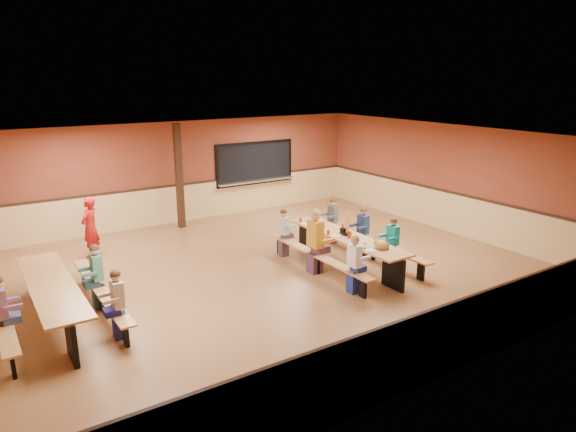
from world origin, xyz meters
TOP-DOWN VIEW (x-y plane):
  - ground at (0.00, 0.00)m, footprint 12.00×12.00m
  - room_envelope at (0.00, 0.00)m, footprint 12.04×10.04m
  - kitchen_pass_through at (2.60, 4.96)m, footprint 2.78×0.28m
  - structural_post at (-0.20, 4.40)m, footprint 0.18×0.18m
  - cafeteria_table_main at (1.78, -0.68)m, footprint 1.91×3.70m
  - cafeteria_table_second at (-4.37, -0.00)m, footprint 1.91×3.70m
  - seated_child_white_left at (0.96, -1.94)m, footprint 0.37×0.30m
  - seated_adult_yellow at (0.96, -0.61)m, footprint 0.48×0.39m
  - seated_child_grey_left at (0.96, 0.70)m, footprint 0.35×0.28m
  - seated_child_teal_right at (2.61, -1.34)m, footprint 0.35×0.29m
  - seated_child_navy_right at (2.61, -0.32)m, footprint 0.37×0.30m
  - seated_child_char_right at (2.61, 0.87)m, footprint 0.35×0.29m
  - seated_child_purple_sec at (-5.20, -0.60)m, footprint 0.38×0.31m
  - seated_child_green_sec at (-3.55, 0.17)m, footprint 0.39×0.32m
  - seated_child_tan_sec at (-3.55, -1.23)m, footprint 0.37×0.30m
  - standing_woman at (-2.98, 3.22)m, footprint 0.64×0.64m
  - punch_pitcher at (1.81, 0.57)m, footprint 0.16×0.16m
  - chip_bowl at (1.84, -1.79)m, footprint 0.32×0.32m
  - napkin_dispenser at (1.83, -0.52)m, footprint 0.10×0.14m
  - condiment_mustard at (1.76, -0.88)m, footprint 0.06×0.06m
  - condiment_ketchup at (1.70, -0.87)m, footprint 0.06×0.06m
  - table_paddle at (1.82, -0.68)m, footprint 0.16×0.16m
  - place_settings at (1.78, -0.68)m, footprint 0.65×3.30m

SIDE VIEW (x-z plane):
  - ground at x=0.00m, z-range 0.00..0.00m
  - cafeteria_table_main at x=1.78m, z-range 0.16..0.90m
  - cafeteria_table_second at x=-4.37m, z-range 0.16..0.90m
  - seated_child_grey_left at x=0.96m, z-range 0.00..1.16m
  - seated_child_char_right at x=2.61m, z-range 0.00..1.17m
  - seated_child_teal_right at x=2.61m, z-range 0.00..1.18m
  - seated_child_white_left at x=0.96m, z-range 0.00..1.20m
  - seated_child_navy_right at x=2.61m, z-range 0.00..1.20m
  - seated_child_tan_sec at x=-3.55m, z-range 0.00..1.20m
  - seated_child_purple_sec at x=-5.20m, z-range 0.00..1.24m
  - seated_child_green_sec at x=-3.55m, z-range 0.00..1.25m
  - room_envelope at x=0.00m, z-range -0.82..2.20m
  - seated_adult_yellow at x=0.96m, z-range 0.00..1.44m
  - standing_woman at x=-2.98m, z-range 0.00..1.49m
  - place_settings at x=1.78m, z-range 0.74..0.85m
  - napkin_dispenser at x=1.83m, z-range 0.74..0.87m
  - chip_bowl at x=1.84m, z-range 0.74..0.89m
  - condiment_mustard at x=1.76m, z-range 0.74..0.91m
  - condiment_ketchup at x=1.70m, z-range 0.74..0.91m
  - punch_pitcher at x=1.81m, z-range 0.74..0.96m
  - table_paddle at x=1.82m, z-range 0.60..1.16m
  - kitchen_pass_through at x=2.60m, z-range 0.80..2.18m
  - structural_post at x=-0.20m, z-range 0.00..3.00m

